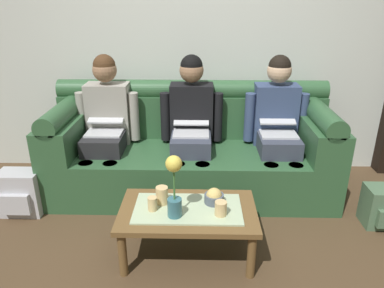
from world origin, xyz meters
name	(u,v)px	position (x,y,z in m)	size (l,w,h in m)	color
ground_plane	(187,273)	(0.00, 0.00, 0.00)	(14.00, 14.00, 0.00)	#4C3823
back_wall_patterned	(193,22)	(0.00, 1.70, 1.45)	(6.00, 0.12, 2.90)	silver
couch	(191,151)	(0.00, 1.17, 0.37)	(2.49, 0.88, 0.96)	#2D5633
person_left	(106,120)	(-0.76, 1.17, 0.66)	(0.56, 0.67, 1.22)	#232326
person_middle	(191,121)	(0.00, 1.17, 0.66)	(0.56, 0.67, 1.22)	#383D4C
person_right	(277,121)	(0.76, 1.17, 0.66)	(0.56, 0.67, 1.22)	#383D4C
coffee_table	(188,215)	(0.00, 0.20, 0.32)	(0.92, 0.54, 0.37)	brown
flower_vase	(174,186)	(-0.08, 0.11, 0.59)	(0.10, 0.10, 0.42)	#336672
snack_bowl	(214,197)	(0.18, 0.27, 0.41)	(0.13, 0.13, 0.11)	#4C5666
cup_near_left	(152,204)	(-0.23, 0.17, 0.42)	(0.06, 0.06, 0.09)	#DBB77A
cup_near_right	(221,208)	(0.22, 0.12, 0.42)	(0.08, 0.08, 0.09)	#DBB77A
cup_far_center	(162,195)	(-0.18, 0.25, 0.43)	(0.08, 0.08, 0.12)	#DBB77A
backpack_left	(21,193)	(-1.38, 0.68, 0.19)	(0.33, 0.25, 0.38)	#B7B7BC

